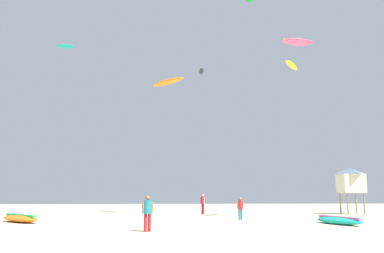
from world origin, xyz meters
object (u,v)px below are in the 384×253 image
Objects in this scene: kite_grounded_near at (339,220)px; kite_grounded_mid at (20,218)px; person_left at (240,207)px; kite_aloft_2 at (201,71)px; kite_aloft_0 at (298,42)px; person_midground at (203,203)px; lifeguard_tower at (351,180)px; kite_aloft_1 at (291,65)px; kite_aloft_5 at (65,46)px; person_foreground at (148,210)px; kite_aloft_6 at (168,82)px.

kite_grounded_near is 1.04× the size of kite_grounded_mid.
person_left is 0.37× the size of kite_grounded_near.
kite_aloft_0 is at bearing -30.51° from kite_aloft_2.
person_midground is at bearing 176.09° from person_left.
kite_aloft_2 is at bearing 163.03° from person_left.
lifeguard_tower is 27.15m from kite_aloft_2.
kite_grounded_mid is 1.50× the size of kite_aloft_1.
person_midground is 14.25m from kite_grounded_near.
kite_aloft_5 reaches higher than kite_aloft_2.
person_left is 0.38× the size of lifeguard_tower.
lifeguard_tower is at bearing 40.91° from kite_aloft_1.
kite_aloft_5 is (-31.12, 8.25, 1.78)m from kite_aloft_0.
person_foreground is at bearing -68.97° from kite_aloft_5.
person_left is 14.94m from kite_aloft_6.
kite_aloft_6 is at bearing 144.17° from kite_aloft_1.
kite_aloft_5 is at bearing 147.85° from lifeguard_tower.
lifeguard_tower is 42.03m from kite_aloft_5.
kite_aloft_5 is (-19.87, 27.01, 21.76)m from person_left.
kite_aloft_1 reaches higher than lifeguard_tower.
lifeguard_tower is at bearing -32.15° from kite_aloft_5.
kite_aloft_0 is 20.95m from kite_aloft_1.
kite_aloft_2 is at bearing -29.15° from person_foreground.
kite_aloft_2 is at bearing 149.49° from kite_aloft_0.
kite_grounded_mid is at bearing -134.33° from kite_aloft_6.
person_midground is 0.44× the size of kite_grounded_mid.
kite_aloft_5 is at bearing 1.38° from person_foreground.
kite_aloft_6 reaches higher than kite_aloft_1.
person_left is 11.90m from kite_aloft_1.
person_foreground is at bearing -160.25° from kite_grounded_near.
person_left is (1.96, -7.80, -0.14)m from person_midground.
kite_aloft_5 reaches higher than person_midground.
kite_aloft_2 is at bearing 100.57° from kite_grounded_near.
person_midground reaches higher than person_left.
person_foreground is 18.05m from kite_aloft_1.
kite_aloft_0 is 1.62× the size of kite_aloft_2.
person_foreground is at bearing -138.34° from lifeguard_tower.
kite_aloft_2 is (-12.05, 18.42, 15.89)m from lifeguard_tower.
person_foreground is 1.12× the size of person_left.
person_foreground is at bearing -137.85° from kite_aloft_1.
kite_aloft_6 is (-3.27, 0.32, 11.25)m from person_midground.
kite_aloft_0 reaches higher than kite_grounded_mid.
person_foreground is 23.89m from lifeguard_tower.
lifeguard_tower reaches higher than kite_grounded_mid.
person_left is at bearing 138.92° from kite_grounded_near.
kite_aloft_1 is 1.10× the size of kite_aloft_5.
lifeguard_tower is 12.86m from kite_aloft_1.
lifeguard_tower is at bearing -3.03° from kite_aloft_6.
kite_grounded_mid is (-8.52, 7.01, -0.77)m from person_foreground.
kite_aloft_0 reaches higher than person_midground.
kite_aloft_6 reaches higher than person_foreground.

